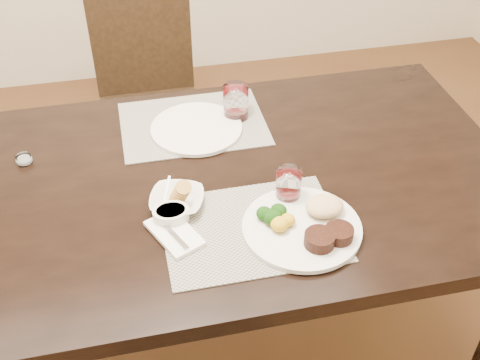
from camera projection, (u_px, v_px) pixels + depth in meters
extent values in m
plane|color=#4D2918|center=(188.00, 342.00, 2.19)|extent=(4.50, 4.50, 0.00)
cube|color=black|center=(174.00, 191.00, 1.72)|extent=(2.00, 1.00, 0.05)
cube|color=black|center=(392.00, 163.00, 2.43)|extent=(0.08, 0.08, 0.70)
cube|color=black|center=(152.00, 116.00, 2.55)|extent=(0.42, 0.42, 0.04)
cube|color=black|center=(119.00, 189.00, 2.53)|extent=(0.04, 0.04, 0.41)
cube|color=black|center=(203.00, 178.00, 2.59)|extent=(0.04, 0.04, 0.41)
cube|color=black|center=(114.00, 140.00, 2.80)|extent=(0.04, 0.04, 0.41)
cube|color=black|center=(190.00, 131.00, 2.86)|extent=(0.04, 0.04, 0.41)
cube|color=black|center=(142.00, 43.00, 2.54)|extent=(0.42, 0.04, 0.45)
cube|color=gray|center=(252.00, 229.00, 1.57)|extent=(0.46, 0.34, 0.00)
cube|color=gray|center=(193.00, 124.00, 1.94)|extent=(0.46, 0.34, 0.00)
cylinder|color=silver|center=(302.00, 228.00, 1.56)|extent=(0.31, 0.31, 0.01)
cylinder|color=black|center=(319.00, 239.00, 1.49)|extent=(0.08, 0.08, 0.03)
cylinder|color=black|center=(339.00, 233.00, 1.51)|extent=(0.07, 0.07, 0.03)
ellipsoid|color=tan|center=(324.00, 206.00, 1.58)|extent=(0.10, 0.09, 0.04)
ellipsoid|color=#12410C|center=(272.00, 217.00, 1.55)|extent=(0.05, 0.05, 0.04)
ellipsoid|color=gold|center=(279.00, 224.00, 1.53)|extent=(0.05, 0.05, 0.04)
cube|color=white|center=(174.00, 233.00, 1.54)|extent=(0.15, 0.18, 0.01)
cube|color=silver|center=(175.00, 236.00, 1.52)|extent=(0.06, 0.11, 0.00)
cube|color=silver|center=(173.00, 216.00, 1.58)|extent=(0.04, 0.05, 0.00)
cube|color=silver|center=(322.00, 212.00, 1.61)|extent=(0.04, 0.14, 0.00)
cube|color=black|center=(337.00, 242.00, 1.52)|extent=(0.04, 0.10, 0.01)
imported|color=silver|center=(177.00, 201.00, 1.62)|extent=(0.18, 0.18, 0.04)
cylinder|color=olive|center=(176.00, 194.00, 1.61)|extent=(0.04, 0.05, 0.04)
cylinder|color=silver|center=(171.00, 215.00, 1.58)|extent=(0.10, 0.10, 0.04)
cylinder|color=#0D3C14|center=(171.00, 212.00, 1.57)|extent=(0.08, 0.08, 0.01)
cube|color=silver|center=(167.00, 189.00, 1.60)|extent=(0.01, 0.06, 0.05)
cylinder|color=silver|center=(288.00, 185.00, 1.63)|extent=(0.07, 0.07, 0.10)
cylinder|color=#3C0506|center=(288.00, 195.00, 1.65)|extent=(0.06, 0.06, 0.02)
cylinder|color=silver|center=(197.00, 129.00, 1.91)|extent=(0.29, 0.29, 0.01)
cylinder|color=silver|center=(236.00, 102.00, 1.93)|extent=(0.08, 0.08, 0.11)
cylinder|color=#3C0506|center=(236.00, 113.00, 1.96)|extent=(0.07, 0.07, 0.03)
cylinder|color=silver|center=(24.00, 159.00, 1.78)|extent=(0.05, 0.05, 0.02)
cylinder|color=white|center=(24.00, 161.00, 1.78)|extent=(0.04, 0.04, 0.01)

